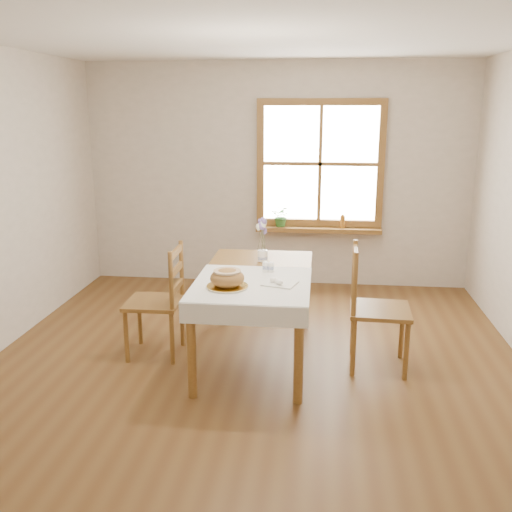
{
  "coord_description": "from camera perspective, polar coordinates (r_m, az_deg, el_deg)",
  "views": [
    {
      "loc": [
        0.51,
        -4.2,
        2.09
      ],
      "look_at": [
        0.0,
        0.3,
        0.9
      ],
      "focal_mm": 40.0,
      "sensor_mm": 36.0,
      "label": 1
    }
  ],
  "objects": [
    {
      "name": "ground",
      "position": [
        4.72,
        -0.42,
        -11.57
      ],
      "size": [
        5.0,
        5.0,
        0.0
      ],
      "primitive_type": "plane",
      "color": "brown",
      "rests_on": "ground"
    },
    {
      "name": "room_walls",
      "position": [
        4.25,
        -0.46,
        9.55
      ],
      "size": [
        4.6,
        5.1,
        2.65
      ],
      "color": "beige",
      "rests_on": "ground"
    },
    {
      "name": "window",
      "position": [
        6.7,
        6.43,
        9.15
      ],
      "size": [
        1.46,
        0.08,
        1.46
      ],
      "color": "brown",
      "rests_on": "ground"
    },
    {
      "name": "window_sill",
      "position": [
        6.75,
        6.24,
        2.66
      ],
      "size": [
        1.46,
        0.2,
        0.05
      ],
      "color": "brown",
      "rests_on": "ground"
    },
    {
      "name": "dining_table",
      "position": [
        4.75,
        0.0,
        -2.74
      ],
      "size": [
        0.9,
        1.6,
        0.75
      ],
      "color": "brown",
      "rests_on": "ground"
    },
    {
      "name": "table_linen",
      "position": [
        4.43,
        -0.44,
        -2.81
      ],
      "size": [
        0.91,
        0.99,
        0.01
      ],
      "primitive_type": "cube",
      "color": "silver",
      "rests_on": "dining_table"
    },
    {
      "name": "chair_left",
      "position": [
        4.95,
        -10.18,
        -4.41
      ],
      "size": [
        0.48,
        0.46,
        0.97
      ],
      "primitive_type": null,
      "rotation": [
        0.0,
        0.0,
        -1.55
      ],
      "color": "brown",
      "rests_on": "ground"
    },
    {
      "name": "chair_right",
      "position": [
        4.73,
        12.32,
        -5.12
      ],
      "size": [
        0.52,
        0.5,
        1.02
      ],
      "primitive_type": null,
      "rotation": [
        0.0,
        0.0,
        1.52
      ],
      "color": "brown",
      "rests_on": "ground"
    },
    {
      "name": "bread_plate",
      "position": [
        4.33,
        -2.88,
        -3.07
      ],
      "size": [
        0.34,
        0.34,
        0.02
      ],
      "primitive_type": "cylinder",
      "rotation": [
        0.0,
        0.0,
        -0.11
      ],
      "color": "white",
      "rests_on": "table_linen"
    },
    {
      "name": "bread_loaf",
      "position": [
        4.31,
        -2.89,
        -2.06
      ],
      "size": [
        0.26,
        0.26,
        0.14
      ],
      "primitive_type": "ellipsoid",
      "color": "#A6713A",
      "rests_on": "bread_plate"
    },
    {
      "name": "egg_napkin",
      "position": [
        4.41,
        2.4,
        -2.76
      ],
      "size": [
        0.29,
        0.27,
        0.01
      ],
      "primitive_type": "cube",
      "rotation": [
        0.0,
        0.0,
        -0.29
      ],
      "color": "silver",
      "rests_on": "table_linen"
    },
    {
      "name": "eggs",
      "position": [
        4.4,
        2.41,
        -2.43
      ],
      "size": [
        0.23,
        0.22,
        0.04
      ],
      "primitive_type": null,
      "rotation": [
        0.0,
        0.0,
        -0.29
      ],
      "color": "white",
      "rests_on": "egg_napkin"
    },
    {
      "name": "salt_shaker",
      "position": [
        4.72,
        1.51,
        -1.09
      ],
      "size": [
        0.06,
        0.06,
        0.09
      ],
      "primitive_type": "cylinder",
      "rotation": [
        0.0,
        0.0,
        0.25
      ],
      "color": "white",
      "rests_on": "table_linen"
    },
    {
      "name": "pepper_shaker",
      "position": [
        4.72,
        0.94,
        -1.05
      ],
      "size": [
        0.06,
        0.06,
        0.09
      ],
      "primitive_type": "cylinder",
      "rotation": [
        0.0,
        0.0,
        -0.37
      ],
      "color": "white",
      "rests_on": "table_linen"
    },
    {
      "name": "flower_vase",
      "position": [
        5.06,
        0.66,
        -0.06
      ],
      "size": [
        0.11,
        0.11,
        0.1
      ],
      "primitive_type": "cylinder",
      "rotation": [
        0.0,
        0.0,
        0.26
      ],
      "color": "white",
      "rests_on": "dining_table"
    },
    {
      "name": "lavender_bouquet",
      "position": [
        5.01,
        0.67,
        2.11
      ],
      "size": [
        0.16,
        0.16,
        0.29
      ],
      "primitive_type": null,
      "color": "#725CA3",
      "rests_on": "flower_vase"
    },
    {
      "name": "potted_plant",
      "position": [
        6.74,
        2.56,
        3.76
      ],
      "size": [
        0.28,
        0.3,
        0.19
      ],
      "primitive_type": "imported",
      "rotation": [
        0.0,
        0.0,
        -0.28
      ],
      "color": "#2F6729",
      "rests_on": "window_sill"
    },
    {
      "name": "amber_bottle",
      "position": [
        6.73,
        8.65,
        3.47
      ],
      "size": [
        0.06,
        0.06,
        0.16
      ],
      "primitive_type": "cylinder",
      "rotation": [
        0.0,
        0.0,
        0.09
      ],
      "color": "#A4651E",
      "rests_on": "window_sill"
    }
  ]
}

